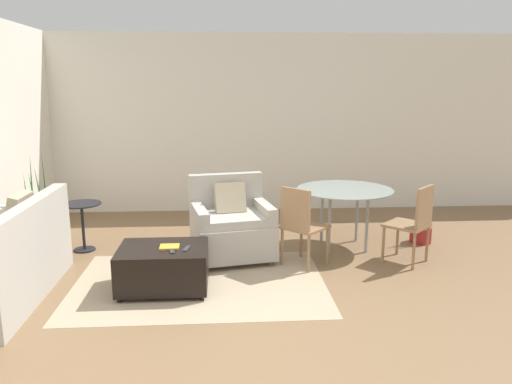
{
  "coord_description": "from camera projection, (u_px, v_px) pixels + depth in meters",
  "views": [
    {
      "loc": [
        -0.15,
        -3.9,
        1.98
      ],
      "look_at": [
        0.23,
        1.78,
        0.75
      ],
      "focal_mm": 35.0,
      "sensor_mm": 36.0,
      "label": 1
    }
  ],
  "objects": [
    {
      "name": "potted_plant",
      "position": [
        40.0,
        234.0,
        5.92
      ],
      "size": [
        0.38,
        0.38,
        1.23
      ],
      "color": "maroon",
      "rests_on": "ground_plane"
    },
    {
      "name": "ground_plane",
      "position": [
        243.0,
        323.0,
        4.23
      ],
      "size": [
        20.0,
        20.0,
        0.0
      ],
      "primitive_type": "plane",
      "color": "brown"
    },
    {
      "name": "potted_plant_small",
      "position": [
        421.0,
        228.0,
        6.35
      ],
      "size": [
        0.27,
        0.27,
        0.72
      ],
      "color": "maroon",
      "rests_on": "ground_plane"
    },
    {
      "name": "ottoman",
      "position": [
        163.0,
        266.0,
        4.89
      ],
      "size": [
        0.86,
        0.67,
        0.43
      ],
      "color": "black",
      "rests_on": "ground_plane"
    },
    {
      "name": "dining_chair_near_left",
      "position": [
        301.0,
        221.0,
        5.44
      ],
      "size": [
        0.59,
        0.59,
        0.9
      ],
      "color": "#93704C",
      "rests_on": "ground_plane"
    },
    {
      "name": "area_rug",
      "position": [
        200.0,
        283.0,
        5.07
      ],
      "size": [
        2.53,
        1.78,
        0.01
      ],
      "color": "tan",
      "rests_on": "ground_plane"
    },
    {
      "name": "wall_back",
      "position": [
        232.0,
        124.0,
        7.77
      ],
      "size": [
        12.0,
        0.06,
        2.75
      ],
      "color": "white",
      "rests_on": "ground_plane"
    },
    {
      "name": "dining_chair_near_right",
      "position": [
        415.0,
        219.0,
        5.52
      ],
      "size": [
        0.59,
        0.59,
        0.9
      ],
      "color": "#93704C",
      "rests_on": "ground_plane"
    },
    {
      "name": "couch",
      "position": [
        1.0,
        266.0,
        4.65
      ],
      "size": [
        0.86,
        1.82,
        0.93
      ],
      "color": "#B2ADA3",
      "rests_on": "ground_plane"
    },
    {
      "name": "dining_table",
      "position": [
        345.0,
        195.0,
        6.07
      ],
      "size": [
        1.16,
        1.16,
        0.74
      ],
      "color": "#8C9E99",
      "rests_on": "ground_plane"
    },
    {
      "name": "armchair",
      "position": [
        232.0,
        227.0,
        5.76
      ],
      "size": [
        1.01,
        0.96,
        0.94
      ],
      "color": "#B2ADA3",
      "rests_on": "ground_plane"
    },
    {
      "name": "tv_remote_secondary",
      "position": [
        187.0,
        248.0,
        4.8
      ],
      "size": [
        0.07,
        0.16,
        0.01
      ],
      "color": "#333338",
      "rests_on": "ottoman"
    },
    {
      "name": "tv_remote_primary",
      "position": [
        172.0,
        250.0,
        4.75
      ],
      "size": [
        0.07,
        0.17,
        0.01
      ],
      "color": "#333338",
      "rests_on": "ottoman"
    },
    {
      "name": "side_table",
      "position": [
        82.0,
        217.0,
        5.99
      ],
      "size": [
        0.47,
        0.47,
        0.59
      ],
      "color": "black",
      "rests_on": "ground_plane"
    },
    {
      "name": "book_stack",
      "position": [
        169.0,
        247.0,
        4.84
      ],
      "size": [
        0.19,
        0.16,
        0.02
      ],
      "color": "gold",
      "rests_on": "ottoman"
    }
  ]
}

